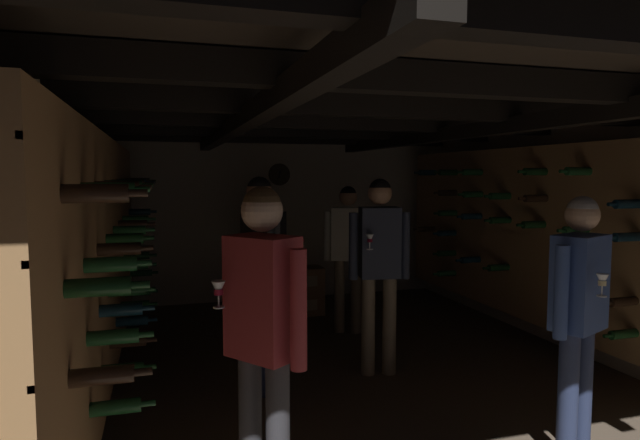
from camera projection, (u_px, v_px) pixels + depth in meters
The scene contains 10 objects.
ground_plane at pixel (360, 378), 4.68m from camera, with size 8.40×8.40×0.00m, color brown.
room_shell at pixel (350, 212), 4.82m from camera, with size 4.72×6.52×2.41m.
wine_crate_stack at pixel (302, 291), 6.81m from camera, with size 0.52×0.35×0.60m.
display_bottle at pixel (303, 256), 6.80m from camera, with size 0.08×0.08×0.35m.
person_host_center at pixel (379, 256), 4.70m from camera, with size 0.53×0.33×1.73m.
person_guest_mid_left at pixel (260, 262), 4.32m from camera, with size 0.27×0.53×1.75m.
person_guest_near_right at pixel (579, 302), 3.28m from camera, with size 0.50×0.42×1.64m.
person_guest_far_right at pixel (348, 245), 5.97m from camera, with size 0.49×0.35×1.64m.
person_guest_near_left at pixel (263, 321), 2.67m from camera, with size 0.44×0.45×1.71m.
person_guest_rear_center at pixel (269, 250), 5.73m from camera, with size 0.44×0.44×1.60m.
Camera 1 is at (-1.62, -4.26, 1.76)m, focal length 30.25 mm.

